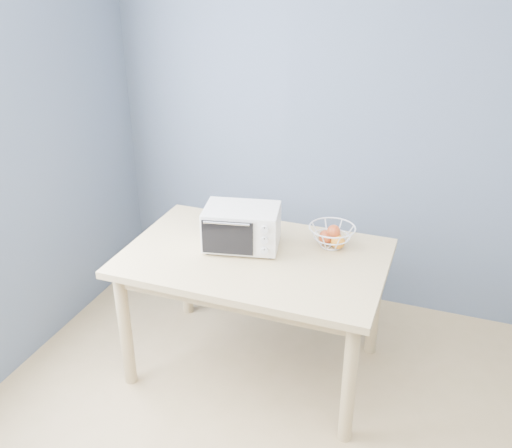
% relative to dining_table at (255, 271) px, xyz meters
% --- Properties ---
extents(room, '(4.01, 4.51, 2.61)m').
position_rel_dining_table_xyz_m(room, '(0.69, -1.29, 0.65)').
color(room, tan).
rests_on(room, ground).
extents(dining_table, '(1.40, 0.90, 0.75)m').
position_rel_dining_table_xyz_m(dining_table, '(0.00, 0.00, 0.00)').
color(dining_table, tan).
rests_on(dining_table, ground).
extents(toaster_oven, '(0.45, 0.37, 0.24)m').
position_rel_dining_table_xyz_m(toaster_oven, '(-0.11, 0.05, 0.23)').
color(toaster_oven, beige).
rests_on(toaster_oven, dining_table).
extents(fruit_basket, '(0.31, 0.31, 0.13)m').
position_rel_dining_table_xyz_m(fruit_basket, '(0.37, 0.24, 0.17)').
color(fruit_basket, silver).
rests_on(fruit_basket, dining_table).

